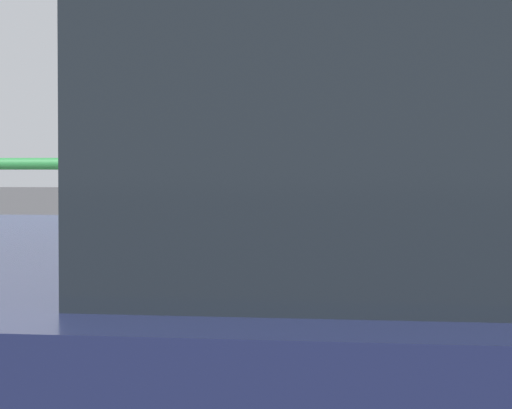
# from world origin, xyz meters

# --- Properties ---
(parking_meter) EXTENTS (0.18, 0.19, 1.48)m
(parking_meter) POSITION_xyz_m (-0.11, 0.48, 1.23)
(parking_meter) COLOR slate
(parking_meter) RESTS_ON sidewalk_curb
(pedestrian_at_meter) EXTENTS (0.61, 0.67, 1.68)m
(pedestrian_at_meter) POSITION_xyz_m (0.47, 0.55, 1.10)
(pedestrian_at_meter) COLOR #1E233F
(pedestrian_at_meter) RESTS_ON sidewalk_curb
(background_railing) EXTENTS (24.06, 0.06, 1.15)m
(background_railing) POSITION_xyz_m (-0.00, 2.50, 0.96)
(background_railing) COLOR #1E602D
(background_railing) RESTS_ON sidewalk_curb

